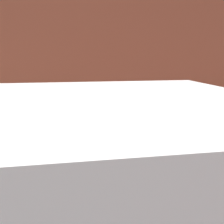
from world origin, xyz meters
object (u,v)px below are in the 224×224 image
at_px(motorcycle_orange, 139,119).
at_px(box_truck, 97,196).
at_px(motorcycle_green, 78,121).
at_px(fire_hydrant, 222,113).

distance_m(motorcycle_orange, box_truck, 5.85).
height_order(motorcycle_green, fire_hydrant, motorcycle_green).
bearing_deg(motorcycle_green, box_truck, -93.10).
bearing_deg(motorcycle_orange, fire_hydrant, -6.19).
bearing_deg(box_truck, motorcycle_green, 90.70).
xyz_separation_m(motorcycle_orange, box_truck, (-1.65, -5.56, 0.82)).
xyz_separation_m(motorcycle_orange, fire_hydrant, (3.23, 0.45, 0.03)).
distance_m(motorcycle_orange, fire_hydrant, 3.26).
relative_size(motorcycle_orange, fire_hydrant, 2.35).
height_order(box_truck, fire_hydrant, box_truck).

